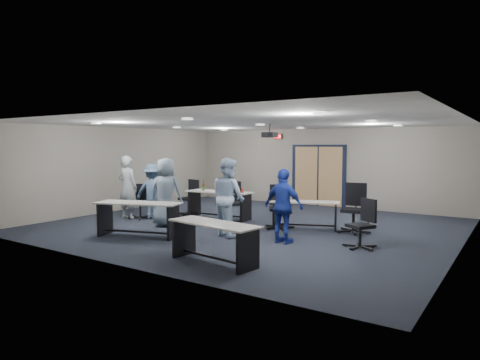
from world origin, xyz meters
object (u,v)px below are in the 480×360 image
Objects in this scene: chair_loose_right at (360,224)px; table_front_right at (214,235)px; table_back_right at (305,210)px; chair_back_b at (228,202)px; person_plaid at (166,192)px; person_lightblue at (228,197)px; chair_loose_left at (140,202)px; table_front_left at (138,213)px; chair_back_c at (279,207)px; chair_back_a at (188,197)px; person_back at (153,191)px; table_back_left at (219,200)px; chair_back_d at (354,208)px; person_navy at (284,206)px; person_gray at (127,187)px.

table_front_right is at bearing -95.46° from chair_loose_right.
chair_loose_right reaches higher than table_back_right.
person_plaid reaches higher than chair_back_b.
person_lightblue is (-2.97, -0.50, 0.41)m from chair_loose_right.
chair_loose_left is at bearing 14.41° from person_lightblue.
chair_back_b is at bearing 54.73° from table_front_left.
person_plaid is (-2.63, -1.34, 0.34)m from chair_back_c.
person_back is at bearing -100.70° from chair_back_a.
table_back_left is at bearing -125.69° from person_plaid.
table_front_right is 1.88× the size of chair_loose_left.
chair_back_d is 5.67m from person_back.
person_back is at bearing 155.00° from table_front_right.
table_front_right is 4.73m from table_back_left.
chair_loose_left is (-2.54, -0.82, -0.08)m from chair_back_b.
person_navy is (2.38, -1.29, 0.24)m from chair_back_b.
chair_back_d reaches higher than chair_back_a.
chair_back_d is at bearing 19.40° from table_front_left.
person_gray is (-2.08, 1.54, 0.37)m from table_front_left.
person_navy reaches higher than person_back.
chair_back_b reaches higher than table_back_left.
chair_back_a is at bearing -163.21° from chair_loose_right.
person_navy is (4.92, -0.47, 0.31)m from chair_loose_left.
chair_back_d is at bearing 143.70° from chair_loose_right.
person_back reaches higher than table_front_left.
table_back_left is 1.89× the size of chair_back_a.
table_front_left is 4.98m from chair_loose_right.
table_front_left is 1.87× the size of chair_back_c.
chair_back_b reaches higher than table_front_right.
person_navy reaches higher than chair_back_a.
table_back_left is 3.93m from chair_back_d.
person_navy is (0.30, 2.10, 0.31)m from table_front_right.
table_back_left is at bearing 133.07° from table_front_right.
table_back_right is 1.51× the size of chair_back_d.
chair_back_a is (-3.94, 0.07, 0.06)m from table_back_right.
table_back_left is 1.10× the size of person_lightblue.
chair_back_b reaches higher than table_front_left.
table_front_left is at bearing 84.39° from person_plaid.
chair_loose_left reaches higher than table_back_right.
chair_back_a reaches higher than table_front_right.
table_front_left is 1.14× the size of table_back_right.
chair_back_a is 3.42m from chair_back_c.
table_front_right is at bearing 125.37° from person_plaid.
table_back_right is 4.46m from person_back.
person_plaid reaches higher than chair_back_a.
table_back_right is at bearing -99.67° from person_lightblue.
chair_back_c is 0.61× the size of person_gray.
table_front_right is 1.03× the size of person_gray.
chair_loose_right reaches higher than table_front_left.
chair_back_c is at bearing -51.76° from person_navy.
chair_loose_right is at bearing 177.41° from person_gray.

